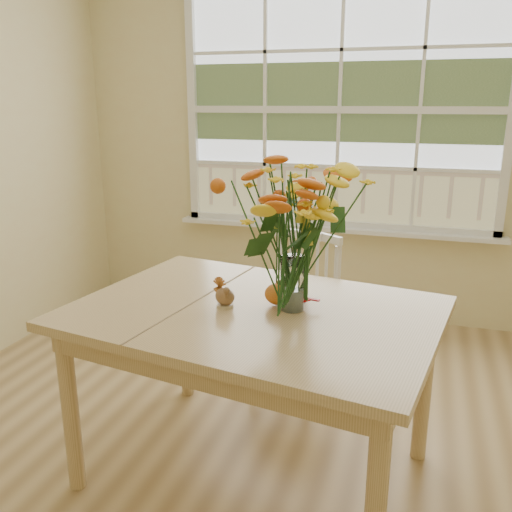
% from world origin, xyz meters
% --- Properties ---
extents(floor, '(4.00, 4.50, 0.01)m').
position_xyz_m(floor, '(0.00, 0.00, -0.01)').
color(floor, '#9C7A4B').
rests_on(floor, ground).
extents(wall_back, '(4.00, 0.02, 2.70)m').
position_xyz_m(wall_back, '(0.00, 2.25, 1.35)').
color(wall_back, beige).
rests_on(wall_back, floor).
extents(window, '(2.42, 0.12, 1.74)m').
position_xyz_m(window, '(0.00, 2.21, 1.53)').
color(window, silver).
rests_on(window, wall_back).
extents(dining_table, '(1.61, 1.26, 0.78)m').
position_xyz_m(dining_table, '(-0.01, 0.24, 0.69)').
color(dining_table, tan).
rests_on(dining_table, floor).
extents(windsor_chair, '(0.50, 0.49, 0.89)m').
position_xyz_m(windsor_chair, '(0.01, 1.03, 0.50)').
color(windsor_chair, white).
rests_on(windsor_chair, floor).
extents(flower_vase, '(0.47, 0.47, 0.56)m').
position_xyz_m(flower_vase, '(0.14, 0.28, 1.12)').
color(flower_vase, white).
rests_on(flower_vase, dining_table).
extents(pumpkin, '(0.12, 0.12, 0.09)m').
position_xyz_m(pumpkin, '(0.07, 0.30, 0.83)').
color(pumpkin, '#C25216').
rests_on(pumpkin, dining_table).
extents(turkey_figurine, '(0.11, 0.09, 0.11)m').
position_xyz_m(turkey_figurine, '(-0.13, 0.22, 0.83)').
color(turkey_figurine, '#CCB78C').
rests_on(turkey_figurine, dining_table).
extents(dark_gourd, '(0.13, 0.09, 0.08)m').
position_xyz_m(dark_gourd, '(0.15, 0.31, 0.82)').
color(dark_gourd, '#38160F').
rests_on(dark_gourd, dining_table).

